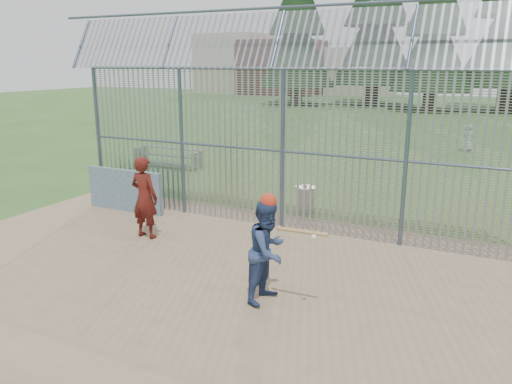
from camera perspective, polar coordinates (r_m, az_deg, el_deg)
The scene contains 11 objects.
ground at distance 10.05m, azimuth -5.08°, elevation -9.80°, with size 120.00×120.00×0.00m, color #2D511E.
dirt_infield at distance 9.66m, azimuth -6.63°, elevation -10.82°, with size 14.00×10.00×0.02m, color #756047.
dugout_wall at distance 14.66m, azimuth -14.78°, elevation 0.20°, with size 2.50×0.12×1.20m, color #38566B.
batter at distance 8.79m, azimuth 1.38°, elevation -6.76°, with size 0.89×0.70×1.84m, color navy.
onlooker at distance 12.21m, azimuth -12.63°, elevation -0.60°, with size 0.73×0.48×1.99m, color maroon.
bg_kid_standing at distance 25.87m, azimuth 23.02°, elevation 5.74°, with size 0.66×0.43×1.36m, color gray.
batting_gear at distance 8.46m, azimuth 2.03°, elevation -1.68°, with size 1.27×0.47×0.60m.
trash_can at distance 14.20m, azimuth 5.67°, elevation -0.84°, with size 0.56×0.56×0.82m.
bleacher at distance 20.81m, azimuth -9.93°, elevation 4.03°, with size 3.00×0.95×0.72m.
backstop_fence at distance 11.76m, azimuth 11.10°, elevation 5.61°, with size 20.09×0.81×5.30m.
distant_buildings at distance 70.12m, azimuth 2.55°, elevation 14.11°, with size 26.50×10.50×8.00m.
Camera 1 is at (4.78, -7.81, 4.14)m, focal length 35.00 mm.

